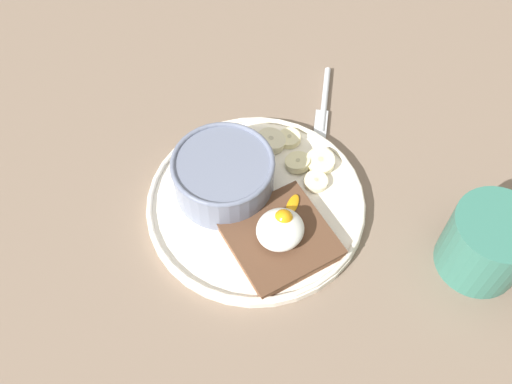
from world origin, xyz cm
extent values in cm
cube|color=#7B6757|center=(0.00, 0.00, 1.00)|extent=(120.00, 120.00, 2.00)
cylinder|color=white|center=(0.00, 0.00, 2.50)|extent=(25.13, 25.13, 1.00)
torus|color=white|center=(0.00, 0.00, 3.30)|extent=(24.93, 24.93, 0.60)
cylinder|color=slate|center=(-0.72, 4.02, 5.51)|extent=(11.38, 11.38, 5.02)
torus|color=slate|center=(-0.72, 4.02, 8.02)|extent=(11.58, 11.58, 0.60)
cylinder|color=#B56181|center=(-0.72, 4.02, 5.22)|extent=(9.98, 9.98, 4.03)
ellipsoid|color=#B56181|center=(-0.72, 4.02, 7.03)|extent=(9.48, 9.48, 1.20)
ellipsoid|color=tan|center=(1.86, 3.00, 7.29)|extent=(0.78, 1.21, 0.51)
ellipsoid|color=tan|center=(-3.27, 3.13, 7.38)|extent=(1.57, 1.91, 0.70)
ellipsoid|color=tan|center=(-1.00, 7.28, 7.43)|extent=(2.14, 2.17, 0.80)
ellipsoid|color=beige|center=(-1.52, 1.81, 7.44)|extent=(2.25, 1.98, 0.81)
ellipsoid|color=tan|center=(-2.03, 4.50, 7.29)|extent=(1.25, 0.86, 0.51)
ellipsoid|color=tan|center=(-3.01, 3.63, 7.42)|extent=(2.11, 1.74, 0.77)
cube|color=brown|center=(-2.69, -5.17, 4.33)|extent=(13.90, 13.90, 0.30)
cube|color=brown|center=(-2.69, -5.17, 3.72)|extent=(13.63, 13.63, 1.43)
ellipsoid|color=white|center=(-2.69, -5.17, 5.71)|extent=(5.33, 5.04, 2.56)
sphere|color=orange|center=(-1.76, -4.92, 6.39)|extent=(2.10, 2.10, 2.10)
ellipsoid|color=orange|center=(1.27, -4.11, 4.63)|extent=(3.06, 1.90, 0.36)
cylinder|color=#F6ECB4|center=(7.11, -0.92, 3.59)|extent=(3.81, 3.89, 1.48)
cylinder|color=#BFB88D|center=(7.11, -0.92, 4.03)|extent=(0.68, 0.69, 0.23)
cylinder|color=#F7EAC1|center=(6.14, -4.13, 3.45)|extent=(3.89, 3.90, 0.97)
cylinder|color=#C0B696|center=(6.14, -4.13, 3.85)|extent=(0.70, 0.70, 0.15)
cylinder|color=beige|center=(7.78, 3.50, 3.73)|extent=(4.93, 4.88, 1.79)
cylinder|color=#B6AF92|center=(7.78, 3.50, 4.28)|extent=(0.87, 0.87, 0.25)
cylinder|color=beige|center=(8.75, -3.03, 3.65)|extent=(4.64, 4.57, 1.57)
cylinder|color=tan|center=(8.75, -3.03, 4.17)|extent=(0.82, 0.82, 0.22)
cylinder|color=#F4E9B4|center=(9.62, 2.04, 3.48)|extent=(3.98, 3.98, 1.08)
cylinder|color=#BEB68D|center=(9.62, 2.04, 3.89)|extent=(0.71, 0.72, 0.17)
cylinder|color=#367665|center=(8.48, -23.43, 6.09)|extent=(8.86, 8.86, 8.18)
cylinder|color=#341F15|center=(8.48, -23.43, 9.19)|extent=(7.53, 7.53, 0.40)
cylinder|color=silver|center=(18.53, 2.46, 2.40)|extent=(10.27, 6.05, 0.80)
cube|color=silver|center=(13.58, -0.22, 2.40)|extent=(6.92, 4.74, 0.30)
camera|label=1|loc=(-28.39, -21.01, 57.97)|focal=40.00mm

